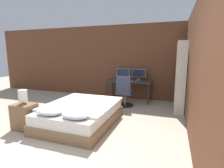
{
  "coord_description": "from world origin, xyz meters",
  "views": [
    {
      "loc": [
        1.55,
        -2.1,
        1.66
      ],
      "look_at": [
        -0.18,
        2.81,
        0.75
      ],
      "focal_mm": 28.0,
      "sensor_mm": 36.0,
      "label": 1
    }
  ],
  "objects": [
    {
      "name": "nightstand",
      "position": [
        -1.5,
        0.73,
        0.29
      ],
      "size": [
        0.46,
        0.38,
        0.57
      ],
      "color": "brown",
      "rests_on": "ground_plane"
    },
    {
      "name": "computer_mouse",
      "position": [
        0.39,
        3.6,
        0.74
      ],
      "size": [
        0.07,
        0.05,
        0.04
      ],
      "color": "#B7B7BC",
      "rests_on": "desk"
    },
    {
      "name": "office_chair",
      "position": [
        0.15,
        3.09,
        0.4
      ],
      "size": [
        0.52,
        0.52,
        0.98
      ],
      "color": "black",
      "rests_on": "ground_plane"
    },
    {
      "name": "monitor_right",
      "position": [
        0.39,
        4.06,
        0.96
      ],
      "size": [
        0.5,
        0.16,
        0.4
      ],
      "color": "#B7B7BC",
      "rests_on": "desk"
    },
    {
      "name": "monitor_left",
      "position": [
        -0.18,
        4.06,
        0.96
      ],
      "size": [
        0.5,
        0.16,
        0.4
      ],
      "color": "#B7B7BC",
      "rests_on": "desk"
    },
    {
      "name": "keyboard",
      "position": [
        0.11,
        3.6,
        0.73
      ],
      "size": [
        0.39,
        0.13,
        0.02
      ],
      "color": "#B7B7BC",
      "rests_on": "desk"
    },
    {
      "name": "wall_back",
      "position": [
        0.0,
        4.23,
        1.35
      ],
      "size": [
        12.0,
        0.06,
        2.7
      ],
      "color": "brown",
      "rests_on": "ground_plane"
    },
    {
      "name": "ground_plane",
      "position": [
        0.0,
        0.0,
        0.0
      ],
      "size": [
        20.0,
        20.0,
        0.0
      ],
      "primitive_type": "plane",
      "color": "#B2A893"
    },
    {
      "name": "wall_side_right",
      "position": [
        1.94,
        1.5,
        1.35
      ],
      "size": [
        0.06,
        12.0,
        2.7
      ],
      "color": "brown",
      "rests_on": "ground_plane"
    },
    {
      "name": "bed",
      "position": [
        -0.46,
        1.38,
        0.25
      ],
      "size": [
        1.53,
        1.97,
        0.57
      ],
      "color": "#846647",
      "rests_on": "ground_plane"
    },
    {
      "name": "bookshelf",
      "position": [
        1.76,
        3.13,
        1.1
      ],
      "size": [
        0.26,
        0.85,
        2.0
      ],
      "color": "beige",
      "rests_on": "ground_plane"
    },
    {
      "name": "bedside_lamp",
      "position": [
        -1.5,
        0.73,
        0.76
      ],
      "size": [
        0.18,
        0.18,
        0.32
      ],
      "color": "gray",
      "rests_on": "nightstand"
    },
    {
      "name": "desk",
      "position": [
        0.11,
        3.83,
        0.64
      ],
      "size": [
        1.54,
        0.66,
        0.72
      ],
      "color": "#38383D",
      "rests_on": "ground_plane"
    }
  ]
}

